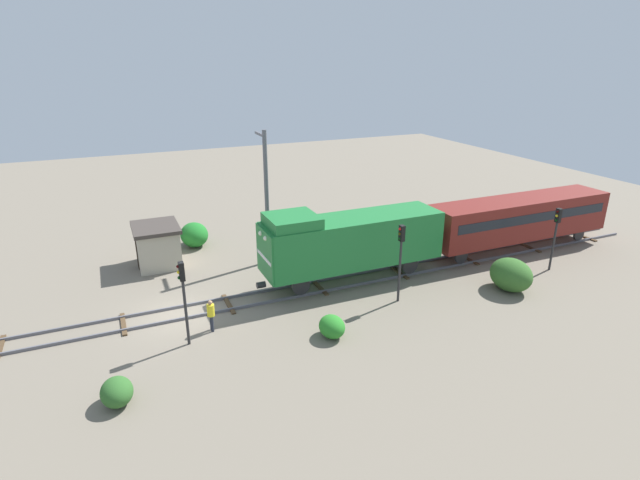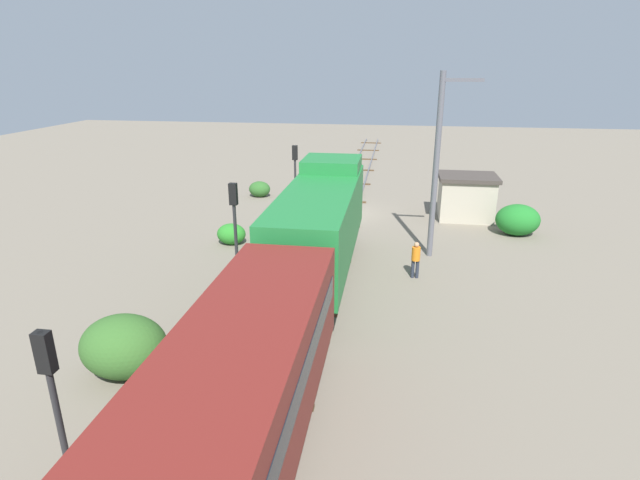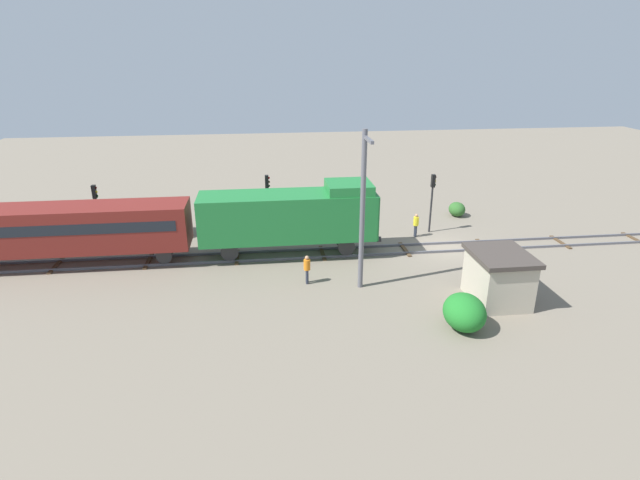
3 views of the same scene
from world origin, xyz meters
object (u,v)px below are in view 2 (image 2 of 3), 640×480
at_px(traffic_signal_far, 52,386).
at_px(worker_by_signal, 416,257).
at_px(locomotive, 321,218).
at_px(traffic_signal_mid, 235,216).
at_px(traffic_signal_near, 295,166).
at_px(relay_hut, 466,197).
at_px(worker_near_track, 304,202).
at_px(passenger_car_leading, 213,438).
at_px(catenary_mast, 437,163).

bearing_deg(traffic_signal_far, worker_by_signal, -120.23).
bearing_deg(traffic_signal_far, locomotive, -105.70).
distance_m(traffic_signal_mid, worker_by_signal, 8.14).
bearing_deg(traffic_signal_near, relay_hut, -179.55).
xyz_separation_m(traffic_signal_mid, worker_near_track, (-1.00, -10.38, -2.14)).
bearing_deg(worker_near_track, passenger_car_leading, -157.23).
height_order(locomotive, traffic_signal_mid, locomotive).
xyz_separation_m(worker_near_track, worker_by_signal, (-6.60, 8.40, 0.00)).
bearing_deg(traffic_signal_mid, locomotive, -157.59).
xyz_separation_m(passenger_car_leading, worker_near_track, (2.40, -22.32, -1.53)).
height_order(passenger_car_leading, traffic_signal_mid, traffic_signal_mid).
relative_size(locomotive, passenger_car_leading, 0.83).
bearing_deg(relay_hut, traffic_signal_far, 64.41).
bearing_deg(worker_near_track, worker_by_signal, -125.21).
relative_size(locomotive, worker_by_signal, 6.82).
relative_size(traffic_signal_far, relay_hut, 1.19).
bearing_deg(traffic_signal_near, locomotive, 107.27).
height_order(traffic_signal_far, worker_near_track, traffic_signal_far).
xyz_separation_m(traffic_signal_mid, traffic_signal_far, (0.20, 11.40, -0.25)).
height_order(traffic_signal_mid, worker_near_track, traffic_signal_mid).
distance_m(worker_by_signal, catenary_mast, 4.77).
distance_m(passenger_car_leading, traffic_signal_near, 23.85).
distance_m(passenger_car_leading, traffic_signal_far, 3.66).
bearing_deg(catenary_mast, worker_near_track, -36.26).
distance_m(locomotive, relay_hut, 12.88).
bearing_deg(catenary_mast, traffic_signal_near, -39.38).
bearing_deg(locomotive, passenger_car_leading, 90.00).
relative_size(passenger_car_leading, catenary_mast, 1.58).
relative_size(worker_near_track, relay_hut, 0.49).
xyz_separation_m(traffic_signal_near, catenary_mast, (-8.26, 6.78, 1.69)).
relative_size(passenger_car_leading, traffic_signal_near, 3.26).
height_order(worker_by_signal, catenary_mast, catenary_mast).
distance_m(traffic_signal_near, worker_by_signal, 12.37).
bearing_deg(worker_by_signal, traffic_signal_near, -2.17).
distance_m(passenger_car_leading, relay_hut, 24.90).
bearing_deg(traffic_signal_mid, passenger_car_leading, 105.90).
distance_m(worker_near_track, worker_by_signal, 10.68).
xyz_separation_m(passenger_car_leading, worker_by_signal, (-4.20, -13.92, -1.53)).
height_order(traffic_signal_far, worker_by_signal, traffic_signal_far).
bearing_deg(traffic_signal_near, worker_near_track, 121.42).
distance_m(traffic_signal_near, relay_hut, 10.82).
relative_size(locomotive, relay_hut, 3.31).
bearing_deg(passenger_car_leading, catenary_mast, -106.70).
distance_m(locomotive, passenger_car_leading, 13.34).
distance_m(traffic_signal_far, catenary_mast, 18.56).
relative_size(worker_near_track, worker_by_signal, 1.00).
relative_size(locomotive, traffic_signal_mid, 2.56).
bearing_deg(worker_by_signal, catenary_mast, -55.77).
height_order(traffic_signal_near, worker_near_track, traffic_signal_near).
xyz_separation_m(locomotive, traffic_signal_near, (3.20, -10.29, 0.21)).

